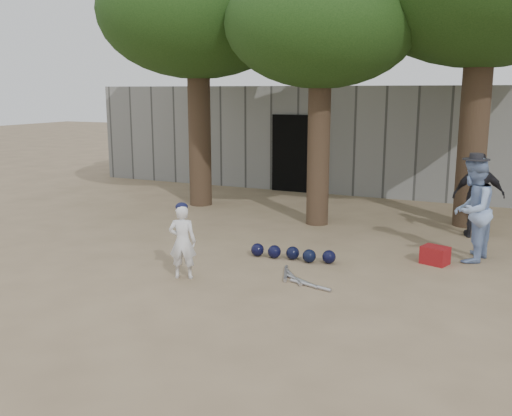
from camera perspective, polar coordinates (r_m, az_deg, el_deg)
The scene contains 9 objects.
ground at distance 9.14m, azimuth -6.09°, elevation -6.68°, with size 70.00×70.00×0.00m, color #937C5E.
boy_player at distance 8.87m, azimuth -7.36°, elevation -3.37°, with size 0.42×0.28×1.16m, color white.
spectator_blue at distance 10.30m, azimuth 20.81°, elevation -0.18°, with size 0.86×0.67×1.78m, color #8BA6D7.
spectator_dark at distance 12.04m, azimuth 21.37°, elevation 1.16°, with size 0.98×0.41×1.68m, color black.
red_bag at distance 10.08m, azimuth 17.47°, elevation -4.53°, with size 0.42×0.32×0.30m, color maroon.
back_building at distance 18.38m, azimuth 10.63°, elevation 7.19°, with size 16.00×5.24×3.00m.
helmet_row at distance 9.87m, azimuth 3.64°, elevation -4.56°, with size 1.51×0.34×0.23m.
bat_pile at distance 8.83m, azimuth 4.19°, elevation -7.11°, with size 1.04×0.83×0.06m.
tree_row at distance 13.13m, azimuth 8.42°, elevation 19.50°, with size 11.40×5.80×6.69m.
Camera 1 is at (4.49, -7.43, 2.86)m, focal length 40.00 mm.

